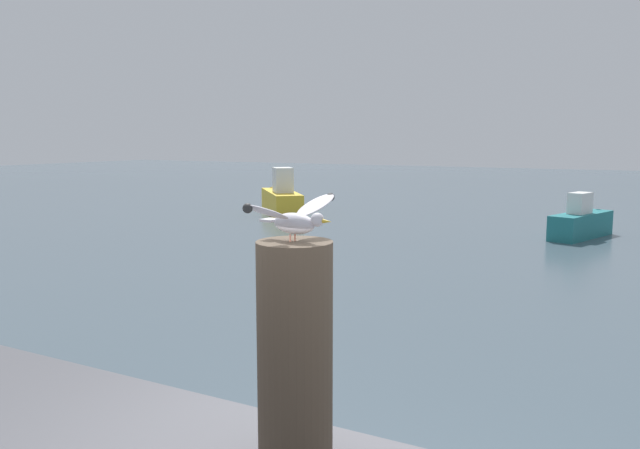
{
  "coord_description": "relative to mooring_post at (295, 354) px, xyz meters",
  "views": [
    {
      "loc": [
        1.4,
        -2.96,
        2.91
      ],
      "look_at": [
        -0.12,
        -0.18,
        2.48
      ],
      "focal_mm": 35.81,
      "sensor_mm": 36.0,
      "label": 1
    }
  ],
  "objects": [
    {
      "name": "boat_teal",
      "position": [
        -0.59,
        17.56,
        -1.45
      ],
      "size": [
        1.65,
        3.35,
        1.33
      ],
      "color": "#1E7075",
      "rests_on": "ground_plane"
    },
    {
      "name": "mooring_post",
      "position": [
        0.0,
        0.0,
        0.0
      ],
      "size": [
        0.36,
        0.36,
        1.1
      ],
      "primitive_type": "cylinder",
      "color": "#382D23",
      "rests_on": "harbor_quay"
    },
    {
      "name": "boat_yellow",
      "position": [
        -11.59,
        18.2,
        -1.33
      ],
      "size": [
        3.72,
        4.02,
        1.8
      ],
      "color": "yellow",
      "rests_on": "ground_plane"
    },
    {
      "name": "seagull",
      "position": [
        0.0,
        -0.0,
        0.66
      ],
      "size": [
        0.39,
        0.67,
        0.21
      ],
      "color": "#C67660",
      "rests_on": "mooring_post"
    }
  ]
}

